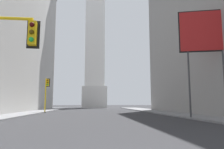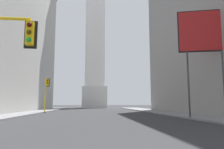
# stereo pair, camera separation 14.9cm
# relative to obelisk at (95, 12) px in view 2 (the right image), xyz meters

# --- Properties ---
(sidewalk_left) EXTENTS (5.00, 84.59, 0.15)m
(sidewalk_left) POSITION_rel_obelisk_xyz_m (-10.75, -45.11, -33.07)
(sidewalk_left) COLOR slate
(sidewalk_left) RESTS_ON ground_plane
(sidewalk_right) EXTENTS (5.00, 84.59, 0.15)m
(sidewalk_right) POSITION_rel_obelisk_xyz_m (10.75, -45.11, -33.07)
(sidewalk_right) COLOR slate
(sidewalk_right) RESTS_ON ground_plane
(obelisk) EXTENTS (7.99, 7.99, 69.63)m
(obelisk) POSITION_rel_obelisk_xyz_m (0.00, 0.00, 0.00)
(obelisk) COLOR silver
(obelisk) RESTS_ON ground_plane
(traffic_light_mid_left) EXTENTS (0.79, 0.51, 5.50)m
(traffic_light_mid_left) POSITION_rel_obelisk_xyz_m (-8.11, -37.08, -29.52)
(traffic_light_mid_left) COLOR yellow
(traffic_light_mid_left) RESTS_ON ground_plane
(billboard_sign) EXTENTS (4.69, 1.40, 10.67)m
(billboard_sign) POSITION_rel_obelisk_xyz_m (10.08, -53.15, -24.91)
(billboard_sign) COLOR #3F3F42
(billboard_sign) RESTS_ON ground_plane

